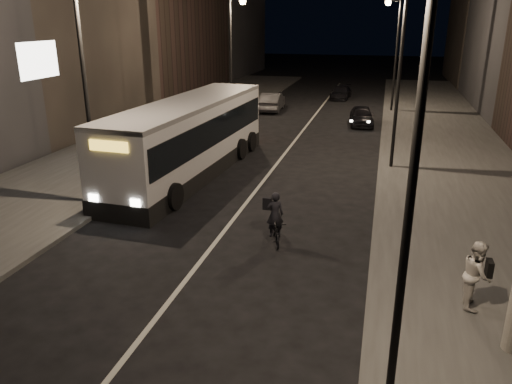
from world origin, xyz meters
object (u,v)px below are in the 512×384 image
Objects in this scene: city_bus at (190,135)px; car_near at (362,116)px; streetlight_left_far at (234,43)px; streetlight_right_far at (394,41)px; pedestrian_woman at (477,274)px; streetlight_right_near at (401,127)px; cyclist_on_bicycle at (276,226)px; streetlight_right_mid at (395,56)px; car_mid at (272,102)px; streetlight_left_near at (89,67)px; car_far at (341,92)px.

car_near is (7.19, 13.48, -1.23)m from city_bus.
streetlight_right_far is at bearing 29.36° from streetlight_left_far.
streetlight_right_far is at bearing 7.21° from pedestrian_woman.
city_bus reaches higher than pedestrian_woman.
streetlight_right_near is 8.62m from cyclist_on_bicycle.
streetlight_right_near reaches higher than car_near.
car_near is (-4.00, 22.72, -0.39)m from pedestrian_woman.
city_bus is 15.33m from car_near.
streetlight_left_far is 2.14× the size of car_near.
streetlight_right_near is at bearing -51.97° from city_bus.
city_bus is at bearing -124.37° from car_near.
streetlight_right_mid reaches higher than city_bus.
streetlight_left_far is 1.86× the size of car_mid.
streetlight_left_near reaches higher than car_far.
pedestrian_woman is (11.19, -9.24, -0.84)m from city_bus.
cyclist_on_bicycle is (7.27, -1.66, -4.75)m from streetlight_left_near.
car_near is at bearing 12.62° from pedestrian_woman.
city_bus is 8.67m from cyclist_on_bicycle.
streetlight_right_mid reaches higher than cyclist_on_bicycle.
pedestrian_woman reaches higher than car_far.
streetlight_left_near is 4.62× the size of pedestrian_woman.
streetlight_right_near is 32.00m from car_mid.
streetlight_right_mid is at bearing 36.88° from streetlight_left_near.
city_bus is (-8.92, -19.10, -3.48)m from streetlight_right_far.
pedestrian_woman is (2.27, -12.35, -4.32)m from streetlight_right_mid.
cyclist_on_bicycle is 0.47× the size of car_far.
pedestrian_woman is (2.27, 3.65, -4.32)m from streetlight_right_near.
car_mid is 1.12× the size of car_far.
streetlight_right_far is 26.26m from streetlight_left_near.
car_mid is at bearing 121.86° from streetlight_right_mid.
city_bus reaches higher than car_mid.
streetlight_right_near reaches higher than car_far.
cyclist_on_bicycle is at bearing -46.50° from city_bus.
car_near is (1.67, 20.03, 0.04)m from cyclist_on_bicycle.
car_far is (-0.79, 31.56, -0.05)m from cyclist_on_bicycle.
streetlight_right_mid is at bearing -86.81° from car_near.
streetlight_right_near is at bearing -92.53° from car_near.
car_mid is (-0.01, 17.47, -1.16)m from city_bus.
streetlight_right_near is 1.00× the size of streetlight_left_near.
car_near is at bearing 65.27° from city_bus.
streetlight_left_far reaches higher than car_far.
streetlight_left_near is 4.43× the size of cyclist_on_bicycle.
streetlight_right_near is 1.00× the size of streetlight_right_far.
streetlight_right_far is at bearing 66.04° from streetlight_left_near.
car_mid reaches higher than car_near.
streetlight_left_near is 1.00× the size of streetlight_left_far.
car_mid is (1.73, 4.37, -4.64)m from streetlight_left_far.
city_bus reaches higher than car_far.
car_far is (4.75, 7.53, -0.15)m from car_mid.
cyclist_on_bicycle is 24.66m from car_mid.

